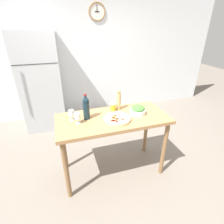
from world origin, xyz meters
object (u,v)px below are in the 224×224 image
(wine_glass_far, at_px, (71,114))
(salt_canister, at_px, (113,107))
(wine_bottle, at_px, (86,108))
(pepper_mill, at_px, (119,100))
(salad_bowl, at_px, (138,110))
(homemade_pizza, at_px, (117,119))
(wine_glass_near, at_px, (78,117))
(refrigerator, at_px, (41,82))

(wine_glass_far, relative_size, salt_canister, 1.26)
(wine_bottle, xyz_separation_m, salt_canister, (0.38, 0.11, -0.10))
(wine_glass_far, xyz_separation_m, salt_canister, (0.57, 0.10, -0.04))
(pepper_mill, distance_m, salad_bowl, 0.30)
(salad_bowl, xyz_separation_m, homemade_pizza, (-0.32, -0.07, -0.04))
(wine_glass_near, bearing_deg, wine_glass_far, 122.99)
(salt_canister, bearing_deg, wine_glass_far, -170.00)
(pepper_mill, bearing_deg, refrigerator, 125.71)
(wine_glass_near, bearing_deg, salad_bowl, 0.88)
(wine_glass_near, bearing_deg, refrigerator, 105.97)
(wine_bottle, height_order, pepper_mill, wine_bottle)
(wine_glass_near, xyz_separation_m, salad_bowl, (0.79, 0.01, -0.04))
(wine_glass_far, height_order, pepper_mill, pepper_mill)
(salad_bowl, bearing_deg, wine_bottle, 173.77)
(pepper_mill, distance_m, homemade_pizza, 0.32)
(wine_glass_far, bearing_deg, salad_bowl, -5.72)
(wine_bottle, bearing_deg, wine_glass_near, -145.06)
(wine_bottle, relative_size, salt_canister, 3.06)
(wine_bottle, distance_m, wine_glass_far, 0.19)
(salad_bowl, height_order, homemade_pizza, salad_bowl)
(wine_bottle, distance_m, salad_bowl, 0.68)
(wine_glass_far, xyz_separation_m, homemade_pizza, (0.54, -0.16, -0.07))
(wine_bottle, xyz_separation_m, wine_glass_near, (-0.12, -0.08, -0.06))
(wine_bottle, xyz_separation_m, wine_glass_far, (-0.18, 0.01, -0.06))
(refrigerator, xyz_separation_m, wine_bottle, (0.62, -1.64, 0.11))
(wine_glass_far, distance_m, salt_canister, 0.58)
(wine_glass_far, bearing_deg, salt_canister, 10.00)
(wine_glass_near, bearing_deg, salt_canister, 21.37)
(refrigerator, height_order, wine_bottle, refrigerator)
(homemade_pizza, distance_m, salt_canister, 0.26)
(wine_glass_far, relative_size, homemade_pizza, 0.39)
(wine_glass_far, height_order, homemade_pizza, wine_glass_far)
(refrigerator, xyz_separation_m, wine_glass_far, (0.43, -1.63, 0.05))
(salad_bowl, distance_m, salt_canister, 0.34)
(wine_glass_near, height_order, pepper_mill, pepper_mill)
(wine_glass_near, relative_size, wine_glass_far, 1.00)
(wine_glass_far, bearing_deg, wine_glass_near, -57.01)
(refrigerator, bearing_deg, homemade_pizza, -61.58)
(wine_bottle, relative_size, homemade_pizza, 0.95)
(wine_bottle, height_order, homemade_pizza, wine_bottle)
(wine_glass_far, height_order, salad_bowl, wine_glass_far)
(refrigerator, relative_size, wine_glass_near, 13.92)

